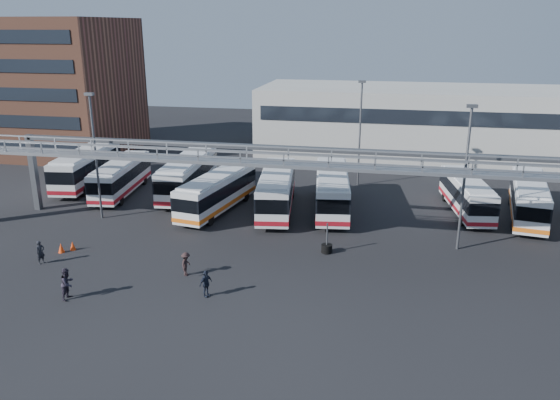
% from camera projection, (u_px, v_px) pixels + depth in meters
% --- Properties ---
extents(ground, '(140.00, 140.00, 0.00)m').
position_uv_depth(ground, '(271.00, 277.00, 34.43)').
color(ground, black).
rests_on(ground, ground).
extents(gantry, '(51.40, 5.15, 7.10)m').
position_uv_depth(gantry, '(288.00, 169.00, 38.23)').
color(gantry, gray).
rests_on(gantry, ground).
extents(apartment_building, '(18.00, 15.00, 16.00)m').
position_uv_depth(apartment_building, '(51.00, 87.00, 66.43)').
color(apartment_building, brown).
rests_on(apartment_building, ground).
extents(warehouse, '(42.00, 14.00, 8.00)m').
position_uv_depth(warehouse, '(434.00, 121.00, 66.40)').
color(warehouse, '#9E9E99').
rests_on(warehouse, ground).
extents(light_pole_left, '(0.70, 0.35, 10.21)m').
position_uv_depth(light_pole_left, '(95.00, 150.00, 43.18)').
color(light_pole_left, '#4C4F54').
rests_on(light_pole_left, ground).
extents(light_pole_mid, '(0.70, 0.35, 10.21)m').
position_uv_depth(light_pole_mid, '(465.00, 171.00, 36.94)').
color(light_pole_mid, '#4C4F54').
rests_on(light_pole_mid, ground).
extents(light_pole_back, '(0.70, 0.35, 10.21)m').
position_uv_depth(light_pole_back, '(360.00, 128.00, 52.45)').
color(light_pole_back, '#4C4F54').
rests_on(light_pole_back, ground).
extents(bus_0, '(4.08, 11.79, 3.51)m').
position_uv_depth(bus_0, '(87.00, 166.00, 53.64)').
color(bus_0, silver).
rests_on(bus_0, ground).
extents(bus_1, '(3.60, 10.55, 3.14)m').
position_uv_depth(bus_1, '(121.00, 176.00, 50.78)').
color(bus_1, silver).
rests_on(bus_1, ground).
extents(bus_2, '(3.45, 11.71, 3.51)m').
position_uv_depth(bus_2, '(188.00, 174.00, 50.65)').
color(bus_2, silver).
rests_on(bus_2, ground).
extents(bus_3, '(4.23, 10.83, 3.21)m').
position_uv_depth(bus_3, '(217.00, 191.00, 46.05)').
color(bus_3, silver).
rests_on(bus_3, ground).
extents(bus_4, '(4.14, 11.61, 3.45)m').
position_uv_depth(bus_4, '(277.00, 189.00, 46.11)').
color(bus_4, silver).
rests_on(bus_4, ground).
extents(bus_5, '(4.05, 11.66, 3.47)m').
position_uv_depth(bus_5, '(332.00, 189.00, 46.12)').
color(bus_5, silver).
rests_on(bus_5, ground).
extents(bus_7, '(3.67, 10.20, 3.03)m').
position_uv_depth(bus_7, '(467.00, 194.00, 45.66)').
color(bus_7, silver).
rests_on(bus_7, ground).
extents(bus_8, '(4.12, 10.95, 3.25)m').
position_uv_depth(bus_8, '(529.00, 198.00, 44.20)').
color(bus_8, silver).
rests_on(bus_8, ground).
extents(pedestrian_a, '(0.58, 0.69, 1.60)m').
position_uv_depth(pedestrian_a, '(40.00, 252.00, 36.11)').
color(pedestrian_a, black).
rests_on(pedestrian_a, ground).
extents(pedestrian_b, '(0.77, 0.96, 1.90)m').
position_uv_depth(pedestrian_b, '(68.00, 284.00, 31.40)').
color(pedestrian_b, '#292331').
rests_on(pedestrian_b, ground).
extents(pedestrian_c, '(0.58, 1.00, 1.55)m').
position_uv_depth(pedestrian_c, '(186.00, 264.00, 34.39)').
color(pedestrian_c, black).
rests_on(pedestrian_c, ground).
extents(pedestrian_d, '(0.79, 1.03, 1.63)m').
position_uv_depth(pedestrian_d, '(206.00, 284.00, 31.68)').
color(pedestrian_d, '#1A202F').
rests_on(pedestrian_d, ground).
extents(cone_left, '(0.54, 0.54, 0.65)m').
position_uv_depth(cone_left, '(73.00, 246.00, 38.41)').
color(cone_left, '#F83F0D').
rests_on(cone_left, ground).
extents(cone_right, '(0.51, 0.51, 0.68)m').
position_uv_depth(cone_right, '(61.00, 248.00, 38.00)').
color(cone_right, '#F83F0D').
rests_on(cone_right, ground).
extents(tire_stack, '(0.76, 0.76, 2.18)m').
position_uv_depth(tire_stack, '(327.00, 248.00, 37.95)').
color(tire_stack, black).
rests_on(tire_stack, ground).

